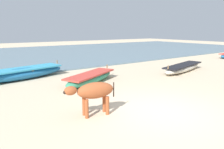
% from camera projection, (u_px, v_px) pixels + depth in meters
% --- Properties ---
extents(ground, '(80.00, 80.00, 0.00)m').
position_uv_depth(ground, '(161.00, 111.00, 6.67)').
color(ground, beige).
extents(sea_water, '(60.00, 20.00, 0.08)m').
position_uv_depth(sea_water, '(24.00, 55.00, 21.00)').
color(sea_water, slate).
rests_on(sea_water, ground).
extents(fishing_boat_3, '(4.77, 2.14, 0.78)m').
position_uv_depth(fishing_boat_3, '(22.00, 73.00, 10.94)').
color(fishing_boat_3, '#1E669E').
rests_on(fishing_boat_3, ground).
extents(fishing_boat_4, '(4.48, 1.85, 0.63)m').
position_uv_depth(fishing_boat_4, '(183.00, 68.00, 13.01)').
color(fishing_boat_4, beige).
rests_on(fishing_boat_4, ground).
extents(fishing_boat_5, '(3.62, 2.48, 0.66)m').
position_uv_depth(fishing_boat_5, '(91.00, 78.00, 10.20)').
color(fishing_boat_5, '#338C66').
rests_on(fishing_boat_5, ground).
extents(cow_adult_rust, '(1.57, 0.65, 1.02)m').
position_uv_depth(cow_adult_rust, '(94.00, 92.00, 6.24)').
color(cow_adult_rust, '#9E4C28').
rests_on(cow_adult_rust, ground).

